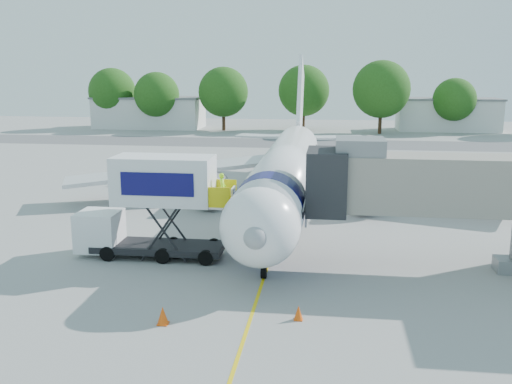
# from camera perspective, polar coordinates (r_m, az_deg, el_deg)

# --- Properties ---
(ground) EXTENTS (160.00, 160.00, 0.00)m
(ground) POSITION_cam_1_polar(r_m,az_deg,el_deg) (37.00, 2.50, -3.41)
(ground) COLOR #989895
(ground) RESTS_ON ground
(guidance_line) EXTENTS (0.15, 70.00, 0.01)m
(guidance_line) POSITION_cam_1_polar(r_m,az_deg,el_deg) (37.00, 2.50, -3.40)
(guidance_line) COLOR yellow
(guidance_line) RESTS_ON ground
(taxiway_strip) EXTENTS (120.00, 10.00, 0.01)m
(taxiway_strip) POSITION_cam_1_polar(r_m,az_deg,el_deg) (78.20, 5.21, 4.85)
(taxiway_strip) COLOR #59595B
(taxiway_strip) RESTS_ON ground
(aircraft) EXTENTS (34.17, 37.73, 11.35)m
(aircraft) POSITION_cam_1_polar(r_m,az_deg,el_deg) (40.36, 3.06, 2.19)
(aircraft) COLOR white
(aircraft) RESTS_ON ground
(jet_bridge) EXTENTS (13.90, 3.20, 6.60)m
(jet_bridge) POSITION_cam_1_polar(r_m,az_deg,el_deg) (29.48, 17.02, 0.69)
(jet_bridge) COLOR gray
(jet_bridge) RESTS_ON ground
(catering_hiloader) EXTENTS (8.50, 2.44, 5.50)m
(catering_hiloader) POSITION_cam_1_polar(r_m,az_deg,el_deg) (30.84, -10.31, -1.49)
(catering_hiloader) COLOR black
(catering_hiloader) RESTS_ON ground
(ground_tug) EXTENTS (4.33, 3.39, 1.54)m
(ground_tug) POSITION_cam_1_polar(r_m,az_deg,el_deg) (22.04, 9.83, -12.50)
(ground_tug) COLOR white
(ground_tug) RESTS_ON ground
(safety_cone_a) EXTENTS (0.38, 0.38, 0.61)m
(safety_cone_a) POSITION_cam_1_polar(r_m,az_deg,el_deg) (23.63, 4.27, -11.98)
(safety_cone_a) COLOR #E14D0B
(safety_cone_a) RESTS_ON ground
(safety_cone_b) EXTENTS (0.47, 0.47, 0.74)m
(safety_cone_b) POSITION_cam_1_polar(r_m,az_deg,el_deg) (23.46, -9.30, -12.12)
(safety_cone_b) COLOR #E14D0B
(safety_cone_b) RESTS_ON ground
(outbuilding_left) EXTENTS (18.40, 8.40, 5.30)m
(outbuilding_left) POSITION_cam_1_polar(r_m,az_deg,el_deg) (100.69, -10.60, 7.85)
(outbuilding_left) COLOR silver
(outbuilding_left) RESTS_ON ground
(outbuilding_right) EXTENTS (16.40, 7.40, 5.30)m
(outbuilding_right) POSITION_cam_1_polar(r_m,az_deg,el_deg) (99.61, 18.59, 7.38)
(outbuilding_right) COLOR silver
(outbuilding_right) RESTS_ON ground
(tree_a) EXTENTS (7.96, 7.96, 10.15)m
(tree_a) POSITION_cam_1_polar(r_m,az_deg,el_deg) (101.52, -14.19, 9.70)
(tree_a) COLOR #382314
(tree_a) RESTS_ON ground
(tree_b) EXTENTS (7.46, 7.46, 9.51)m
(tree_b) POSITION_cam_1_polar(r_m,az_deg,el_deg) (97.02, -9.90, 9.56)
(tree_b) COLOR #382314
(tree_b) RESTS_ON ground
(tree_c) EXTENTS (8.11, 8.11, 10.34)m
(tree_c) POSITION_cam_1_polar(r_m,az_deg,el_deg) (94.38, -3.28, 9.95)
(tree_c) COLOR #382314
(tree_c) RESTS_ON ground
(tree_d) EXTENTS (8.36, 8.36, 10.66)m
(tree_d) POSITION_cam_1_polar(r_m,az_deg,el_deg) (95.27, 4.80, 10.07)
(tree_d) COLOR #382314
(tree_d) RESTS_ON ground
(tree_e) EXTENTS (8.89, 8.89, 11.33)m
(tree_e) POSITION_cam_1_polar(r_m,az_deg,el_deg) (91.63, 12.44, 10.00)
(tree_e) COLOR #382314
(tree_e) RESTS_ON ground
(tree_f) EXTENTS (6.75, 6.75, 8.60)m
(tree_f) POSITION_cam_1_polar(r_m,az_deg,el_deg) (96.38, 19.22, 8.72)
(tree_f) COLOR #382314
(tree_f) RESTS_ON ground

